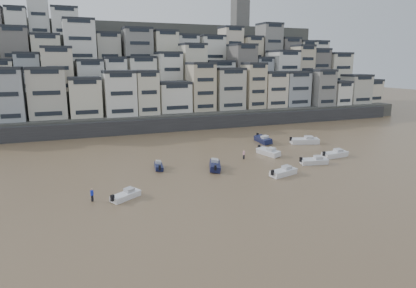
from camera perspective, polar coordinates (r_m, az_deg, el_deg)
name	(u,v)px	position (r m, az deg, el deg)	size (l,w,h in m)	color
ground	(277,253)	(37.14, 10.52, -16.13)	(400.00, 400.00, 0.00)	olive
harbor_wall	(177,124)	(97.78, -4.76, 3.07)	(140.00, 3.00, 3.50)	#38383A
hillside	(157,75)	(136.25, -7.88, 10.41)	(141.04, 66.00, 50.00)	#4C4C47
boat_f	(159,166)	(63.19, -7.60, -3.30)	(4.32, 1.41, 1.18)	#151B44
boat_c	(215,165)	(62.41, 1.07, -3.20)	(5.82, 1.90, 1.59)	#13173D
boat_a	(283,171)	(60.24, 11.54, -4.09)	(5.46, 1.79, 1.49)	white
boat_i	(263,139)	(83.85, 8.45, 0.81)	(6.57, 2.15, 1.79)	#141A40
boat_e	(268,151)	(72.69, 9.26, -1.10)	(5.84, 1.91, 1.59)	silver
boat_b	(314,160)	(68.04, 16.02, -2.43)	(5.30, 1.73, 1.45)	silver
boat_j	(126,194)	(50.34, -12.55, -7.58)	(4.73, 1.55, 1.29)	white
boat_g	(305,140)	(84.40, 14.67, 0.63)	(6.79, 2.22, 1.85)	silver
boat_d	(335,153)	(74.26, 18.95, -1.33)	(5.90, 1.93, 1.61)	silver
person_blue	(92,195)	(50.62, -17.41, -7.48)	(0.44, 0.44, 1.74)	#192DC1
person_pink	(244,155)	(69.13, 5.54, -1.63)	(0.44, 0.44, 1.74)	pink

